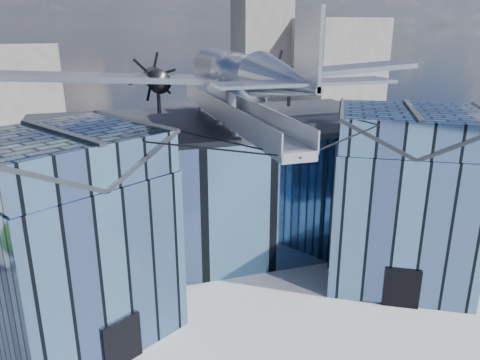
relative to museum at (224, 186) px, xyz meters
name	(u,v)px	position (x,y,z in m)	size (l,w,h in m)	color
ground_plane	(249,292)	(0.00, -5.82, -5.54)	(120.00, 120.00, 0.00)	gray
museum	(224,186)	(0.00, 0.00, 0.00)	(32.88, 24.50, 17.60)	#486B93
bg_towers	(155,71)	(1.45, 44.67, 4.47)	(77.00, 24.50, 26.00)	slate
tree_side_e	(468,165)	(27.60, 5.32, -2.37)	(3.92, 3.92, 4.67)	#352415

